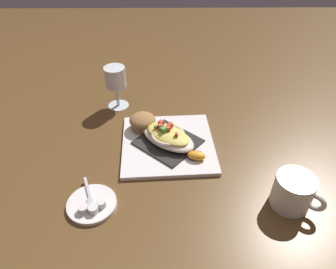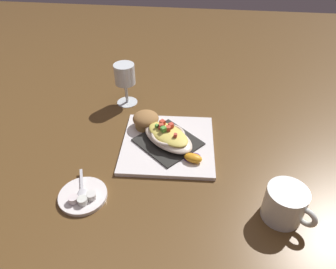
# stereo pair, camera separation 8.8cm
# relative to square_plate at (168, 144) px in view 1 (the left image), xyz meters

# --- Properties ---
(ground_plane) EXTENTS (2.60, 2.60, 0.00)m
(ground_plane) POSITION_rel_square_plate_xyz_m (0.00, 0.00, -0.01)
(ground_plane) COLOR brown
(square_plate) EXTENTS (0.28, 0.28, 0.01)m
(square_plate) POSITION_rel_square_plate_xyz_m (0.00, 0.00, 0.00)
(square_plate) COLOR white
(square_plate) RESTS_ON ground_plane
(folded_napkin) EXTENTS (0.22, 0.22, 0.01)m
(folded_napkin) POSITION_rel_square_plate_xyz_m (0.00, 0.00, 0.01)
(folded_napkin) COLOR #2B2A27
(folded_napkin) RESTS_ON square_plate
(gratin_dish) EXTENTS (0.18, 0.19, 0.05)m
(gratin_dish) POSITION_rel_square_plate_xyz_m (0.00, 0.00, 0.03)
(gratin_dish) COLOR beige
(gratin_dish) RESTS_ON folded_napkin
(muffin) EXTENTS (0.08, 0.08, 0.05)m
(muffin) POSITION_rel_square_plate_xyz_m (0.07, 0.08, 0.03)
(muffin) COLOR olive
(muffin) RESTS_ON square_plate
(orange_garnish) EXTENTS (0.06, 0.06, 0.02)m
(orange_garnish) POSITION_rel_square_plate_xyz_m (-0.07, -0.08, 0.02)
(orange_garnish) COLOR #4F266C
(orange_garnish) RESTS_ON square_plate
(coffee_mug) EXTENTS (0.10, 0.11, 0.08)m
(coffee_mug) POSITION_rel_square_plate_xyz_m (-0.21, -0.29, 0.03)
(coffee_mug) COLOR white
(coffee_mug) RESTS_ON ground_plane
(stemmed_glass) EXTENTS (0.07, 0.07, 0.14)m
(stemmed_glass) POSITION_rel_square_plate_xyz_m (0.21, 0.17, 0.10)
(stemmed_glass) COLOR white
(stemmed_glass) RESTS_ON ground_plane
(creamer_saucer) EXTENTS (0.12, 0.12, 0.01)m
(creamer_saucer) POSITION_rel_square_plate_xyz_m (-0.22, 0.18, -0.00)
(creamer_saucer) COLOR white
(creamer_saucer) RESTS_ON ground_plane
(spoon) EXTENTS (0.10, 0.05, 0.01)m
(spoon) POSITION_rel_square_plate_xyz_m (-0.21, 0.19, 0.01)
(spoon) COLOR silver
(spoon) RESTS_ON creamer_saucer
(creamer_cup_0) EXTENTS (0.02, 0.02, 0.02)m
(creamer_cup_0) POSITION_rel_square_plate_xyz_m (-0.24, 0.20, 0.01)
(creamer_cup_0) COLOR white
(creamer_cup_0) RESTS_ON creamer_saucer
(creamer_cup_1) EXTENTS (0.02, 0.02, 0.02)m
(creamer_cup_1) POSITION_rel_square_plate_xyz_m (-0.24, 0.17, 0.01)
(creamer_cup_1) COLOR white
(creamer_cup_1) RESTS_ON creamer_saucer
(creamer_cup_2) EXTENTS (0.02, 0.02, 0.02)m
(creamer_cup_2) POSITION_rel_square_plate_xyz_m (-0.22, 0.16, 0.01)
(creamer_cup_2) COLOR white
(creamer_cup_2) RESTS_ON creamer_saucer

